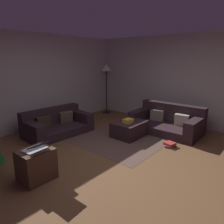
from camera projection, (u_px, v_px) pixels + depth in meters
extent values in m
plane|color=brown|center=(118.00, 162.00, 3.98)|extent=(6.40, 6.40, 0.00)
cube|color=#BCB7B2|center=(28.00, 82.00, 5.63)|extent=(6.40, 0.12, 2.60)
cube|color=#B5B0AB|center=(187.00, 81.00, 5.97)|extent=(0.12, 6.40, 2.60)
cube|color=#2D1E23|center=(59.00, 130.00, 5.46)|extent=(1.71, 0.97, 0.21)
cube|color=#2D1E23|center=(51.00, 116.00, 5.59)|extent=(1.68, 0.31, 0.44)
cube|color=#2D1E23|center=(80.00, 116.00, 5.91)|extent=(0.28, 0.91, 0.26)
cube|color=#2D1E23|center=(32.00, 128.00, 4.89)|extent=(0.28, 0.91, 0.26)
cube|color=brown|center=(66.00, 117.00, 5.72)|extent=(0.38, 0.23, 0.31)
cube|color=#372D24|center=(44.00, 122.00, 5.24)|extent=(0.37, 0.17, 0.30)
cube|color=#2D1E23|center=(165.00, 128.00, 5.61)|extent=(1.00, 1.79, 0.21)
cube|color=#2D1E23|center=(172.00, 113.00, 5.80)|extent=(0.25, 1.79, 0.51)
cube|color=#2D1E23|center=(196.00, 125.00, 5.06)|extent=(0.99, 0.25, 0.29)
cube|color=#2D1E23|center=(141.00, 114.00, 6.03)|extent=(0.99, 0.25, 0.29)
cube|color=#BCB299|center=(182.00, 120.00, 5.45)|extent=(0.19, 0.37, 0.31)
cube|color=#716B5B|center=(157.00, 115.00, 5.90)|extent=(0.20, 0.38, 0.31)
cube|color=#2D1E23|center=(129.00, 129.00, 5.30)|extent=(0.84, 0.63, 0.38)
cube|color=gold|center=(128.00, 121.00, 5.15)|extent=(0.24, 0.21, 0.10)
cube|color=black|center=(129.00, 119.00, 5.42)|extent=(0.06, 0.16, 0.02)
cube|color=#4C3323|center=(36.00, 165.00, 3.38)|extent=(0.52, 0.44, 0.51)
cube|color=silver|center=(35.00, 149.00, 3.31)|extent=(0.37, 0.28, 0.02)
cube|color=black|center=(41.00, 144.00, 3.19)|extent=(0.37, 0.27, 0.11)
cube|color=#4C423D|center=(170.00, 146.00, 4.69)|extent=(0.28, 0.24, 0.04)
cube|color=#B7332D|center=(170.00, 144.00, 4.68)|extent=(0.25, 0.24, 0.05)
cylinder|color=black|center=(107.00, 112.00, 7.66)|extent=(0.28, 0.28, 0.02)
cylinder|color=black|center=(106.00, 92.00, 7.48)|extent=(0.04, 0.04, 1.50)
cone|color=beige|center=(106.00, 67.00, 7.26)|extent=(0.36, 0.36, 0.24)
cube|color=brown|center=(129.00, 136.00, 5.34)|extent=(2.60, 2.00, 0.01)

